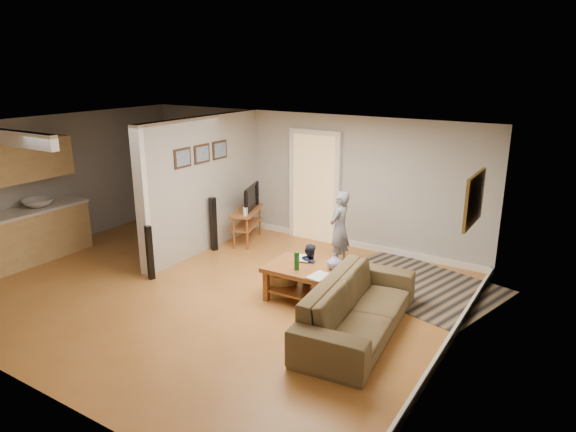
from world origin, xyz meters
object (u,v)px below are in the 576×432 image
object	(u,v)px
toy_basket	(281,280)
speaker_left	(150,253)
speaker_right	(213,224)
coffee_table	(314,276)
sofa	(357,331)
toddler	(310,293)
tv_console	(248,213)
child	(339,264)

from	to	relation	value
toy_basket	speaker_left	bearing A→B (deg)	-160.86
speaker_right	coffee_table	bearing A→B (deg)	0.61
sofa	toy_basket	xyz separation A→B (m)	(-1.52, 0.51, 0.19)
speaker_right	toddler	distance (m)	2.62
speaker_right	tv_console	bearing A→B (deg)	89.63
coffee_table	speaker_right	size ratio (longest dim) A/B	1.35
speaker_left	speaker_right	distance (m)	1.60
toy_basket	child	xyz separation A→B (m)	(0.26, 1.47, -0.19)
coffee_table	child	bearing A→B (deg)	102.62
toddler	coffee_table	bearing A→B (deg)	172.85
toddler	toy_basket	bearing A→B (deg)	69.88
tv_console	toy_basket	bearing A→B (deg)	-61.11
child	coffee_table	bearing A→B (deg)	14.46
tv_console	toy_basket	distance (m)	2.46
sofa	toy_basket	world-z (taller)	toy_basket
sofa	speaker_right	xyz separation A→B (m)	(-3.60, 1.38, 0.52)
speaker_left	speaker_right	world-z (taller)	speaker_right
tv_console	speaker_right	bearing A→B (deg)	-129.54
speaker_right	child	size ratio (longest dim) A/B	0.77
coffee_table	speaker_right	world-z (taller)	speaker_right
speaker_right	toy_basket	xyz separation A→B (m)	(2.08, -0.88, -0.33)
tv_console	speaker_right	xyz separation A→B (m)	(-0.26, -0.73, -0.09)
sofa	tv_console	xyz separation A→B (m)	(-3.34, 2.11, 0.60)
child	tv_console	bearing A→B (deg)	-91.87
child	toddler	world-z (taller)	child
child	toddler	bearing A→B (deg)	8.19
tv_console	toddler	xyz separation A→B (m)	(2.21, -1.40, -0.60)
sofa	speaker_right	world-z (taller)	speaker_right
speaker_right	toddler	world-z (taller)	speaker_right
tv_console	coffee_table	bearing A→B (deg)	-53.90
toy_basket	toddler	bearing A→B (deg)	26.60
tv_console	toddler	size ratio (longest dim) A/B	1.41
tv_console	child	size ratio (longest dim) A/B	0.84
speaker_left	toy_basket	size ratio (longest dim) A/B	1.79
speaker_left	child	world-z (taller)	speaker_left
coffee_table	tv_console	world-z (taller)	tv_console
speaker_right	speaker_left	bearing A→B (deg)	-70.47
coffee_table	toddler	bearing A→B (deg)	129.57
toddler	tv_console	bearing A→B (deg)	10.88
coffee_table	tv_console	size ratio (longest dim) A/B	1.23
tv_console	toddler	world-z (taller)	tv_console
sofa	speaker_left	world-z (taller)	speaker_left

